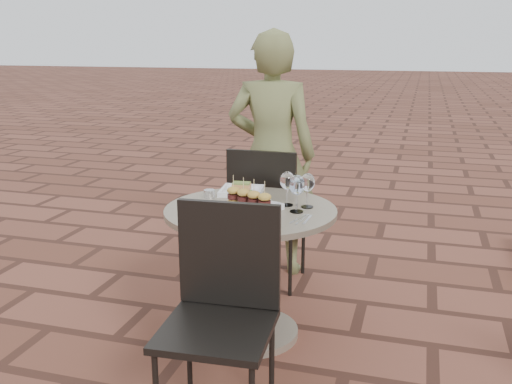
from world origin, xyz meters
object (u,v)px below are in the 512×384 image
(cafe_table, at_px, (251,252))
(chair_far, at_px, (266,207))
(chair_near, at_px, (223,297))
(plate_salmon, at_px, (241,190))
(diner, at_px, (272,155))
(plate_sliders, at_px, (249,203))
(plate_tuna, at_px, (249,220))

(cafe_table, bearing_deg, chair_far, 98.34)
(chair_near, bearing_deg, cafe_table, 93.81)
(cafe_table, relative_size, chair_near, 0.97)
(cafe_table, relative_size, plate_salmon, 3.46)
(diner, xyz_separation_m, plate_salmon, (0.00, -0.68, -0.08))
(chair_near, height_order, plate_salmon, chair_near)
(cafe_table, bearing_deg, diner, 98.35)
(plate_sliders, height_order, plate_tuna, plate_sliders)
(plate_salmon, bearing_deg, cafe_table, -63.41)
(cafe_table, relative_size, plate_sliders, 2.61)
(plate_salmon, distance_m, plate_tuna, 0.55)
(diner, height_order, plate_tuna, diner)
(plate_tuna, bearing_deg, plate_sliders, 108.12)
(chair_far, height_order, plate_tuna, chair_far)
(cafe_table, distance_m, diner, 1.02)
(cafe_table, xyz_separation_m, plate_salmon, (-0.14, 0.27, 0.26))
(cafe_table, height_order, plate_sliders, plate_sliders)
(plate_salmon, bearing_deg, plate_tuna, -68.19)
(cafe_table, distance_m, chair_near, 0.70)
(diner, distance_m, plate_sliders, 1.01)
(cafe_table, height_order, plate_salmon, plate_salmon)
(chair_far, height_order, plate_salmon, chair_far)
(chair_far, bearing_deg, diner, -81.01)
(chair_near, distance_m, plate_tuna, 0.50)
(cafe_table, relative_size, diner, 0.54)
(cafe_table, height_order, diner, diner)
(plate_salmon, relative_size, plate_tuna, 0.91)
(chair_near, height_order, plate_tuna, chair_near)
(chair_near, height_order, plate_sliders, chair_near)
(chair_near, xyz_separation_m, plate_sliders, (-0.09, 0.65, 0.22))
(cafe_table, distance_m, plate_sliders, 0.29)
(cafe_table, bearing_deg, plate_salmon, 116.59)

